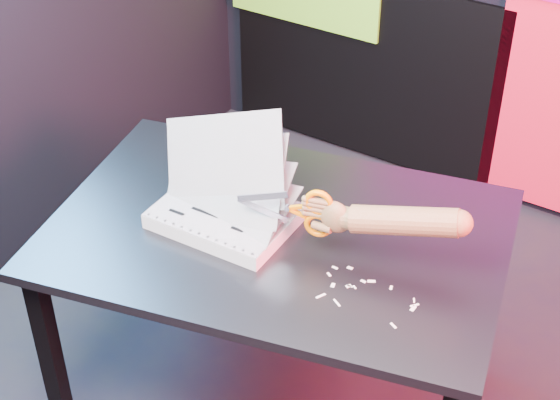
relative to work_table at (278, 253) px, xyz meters
The scene contains 6 objects.
room 0.72m from the work_table, ahead, with size 3.01×3.01×2.71m.
work_table is the anchor object (origin of this frame).
printout_stack 0.19m from the work_table, 160.27° to the right, with size 0.44×0.29×0.35m.
scissors 0.26m from the work_table, 17.07° to the right, with size 0.26×0.08×0.15m.
hand_forearm 0.41m from the work_table, ahead, with size 0.41×0.15×0.13m.
paper_clippings 0.35m from the work_table, 17.27° to the right, with size 0.26×0.15×0.00m.
Camera 1 is at (0.78, -1.62, 2.21)m, focal length 55.00 mm.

